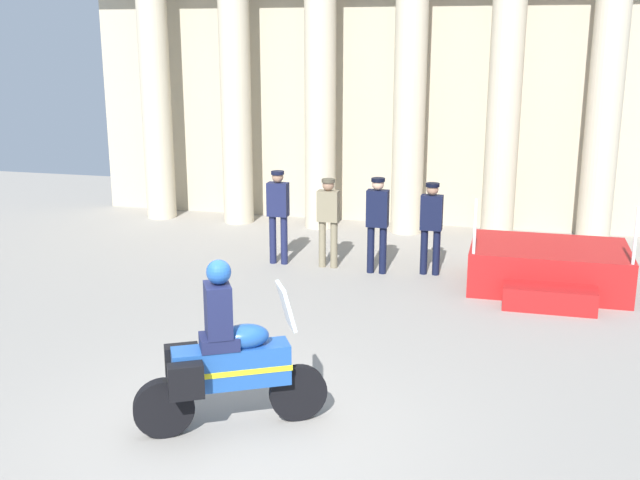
{
  "coord_description": "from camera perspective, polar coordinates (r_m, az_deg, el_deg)",
  "views": [
    {
      "loc": [
        2.65,
        -6.89,
        4.09
      ],
      "look_at": [
        0.05,
        3.24,
        1.34
      ],
      "focal_mm": 43.26,
      "sensor_mm": 36.0,
      "label": 1
    }
  ],
  "objects": [
    {
      "name": "reviewing_stand",
      "position": [
        13.44,
        16.52,
        -2.06
      ],
      "size": [
        2.56,
        2.28,
        1.63
      ],
      "color": "#A51919",
      "rests_on": "ground_plane"
    },
    {
      "name": "motorcycle_with_rider",
      "position": [
        8.3,
        -7.08,
        -8.8
      ],
      "size": [
        1.89,
        1.18,
        1.9
      ],
      "rotation": [
        0.0,
        0.0,
        0.5
      ],
      "color": "black",
      "rests_on": "ground_plane"
    },
    {
      "name": "officer_in_row_0",
      "position": [
        14.2,
        -3.12,
        2.27
      ],
      "size": [
        0.38,
        0.24,
        1.75
      ],
      "rotation": [
        0.0,
        0.0,
        3.14
      ],
      "color": "#191E42",
      "rests_on": "ground_plane"
    },
    {
      "name": "ground_plane",
      "position": [
        8.44,
        -6.0,
        -14.36
      ],
      "size": [
        28.0,
        28.0,
        0.0
      ],
      "primitive_type": "plane",
      "color": "gray"
    },
    {
      "name": "officer_in_row_3",
      "position": [
        13.67,
        8.23,
        1.38
      ],
      "size": [
        0.38,
        0.24,
        1.65
      ],
      "rotation": [
        0.0,
        0.0,
        3.14
      ],
      "color": "black",
      "rests_on": "ground_plane"
    },
    {
      "name": "officer_in_row_2",
      "position": [
        13.63,
        4.27,
        1.66
      ],
      "size": [
        0.38,
        0.24,
        1.73
      ],
      "rotation": [
        0.0,
        0.0,
        3.14
      ],
      "color": "black",
      "rests_on": "ground_plane"
    },
    {
      "name": "officer_in_row_1",
      "position": [
        13.96,
        0.61,
        1.82
      ],
      "size": [
        0.38,
        0.24,
        1.65
      ],
      "rotation": [
        0.0,
        0.0,
        3.14
      ],
      "color": "#7A7056",
      "rests_on": "ground_plane"
    },
    {
      "name": "colonnade_backdrop",
      "position": [
        17.07,
        3.67,
        12.84
      ],
      "size": [
        13.11,
        1.53,
        6.7
      ],
      "color": "#B6AB91",
      "rests_on": "ground_plane"
    }
  ]
}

